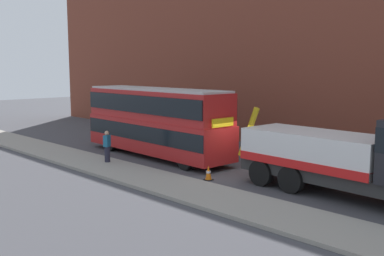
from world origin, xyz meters
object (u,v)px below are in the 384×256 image
object	(u,v)px
recovery_tow_truck	(354,156)
double_decker_bus	(155,119)
traffic_cone_near_bus	(208,173)
pedestrian_onlooker	(107,147)

from	to	relation	value
recovery_tow_truck	double_decker_bus	xyz separation A→B (m)	(-12.26, 0.02, 0.47)
recovery_tow_truck	traffic_cone_near_bus	distance (m)	6.58
double_decker_bus	traffic_cone_near_bus	xyz separation A→B (m)	(6.12, -1.93, -1.89)
recovery_tow_truck	pedestrian_onlooker	distance (m)	12.82
double_decker_bus	pedestrian_onlooker	xyz separation A→B (m)	(-0.09, -3.37, -1.25)
pedestrian_onlooker	traffic_cone_near_bus	xyz separation A→B (m)	(6.21, 1.44, -0.64)
traffic_cone_near_bus	recovery_tow_truck	bearing A→B (deg)	17.24
recovery_tow_truck	pedestrian_onlooker	world-z (taller)	recovery_tow_truck
double_decker_bus	traffic_cone_near_bus	world-z (taller)	double_decker_bus
double_decker_bus	traffic_cone_near_bus	distance (m)	6.69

